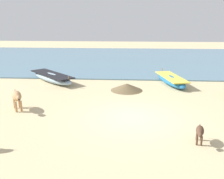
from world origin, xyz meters
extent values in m
plane|color=#CCB789|center=(0.00, 0.00, 0.00)|extent=(80.00, 80.00, 0.00)
cube|color=slate|center=(0.00, 17.09, 0.04)|extent=(60.00, 20.00, 0.08)
ellipsoid|color=#1E669E|center=(2.71, 6.20, 0.27)|extent=(1.95, 4.19, 0.55)
cube|color=#EAD84C|center=(2.71, 6.20, 0.51)|extent=(1.83, 3.71, 0.07)
cube|color=olive|center=(2.65, 6.50, 0.42)|extent=(0.96, 0.32, 0.04)
cylinder|color=olive|center=(2.32, 8.02, 0.65)|extent=(0.06, 0.06, 0.20)
ellipsoid|color=#8CA5B7|center=(-5.67, 6.38, 0.29)|extent=(4.32, 4.25, 0.58)
cube|color=black|center=(-5.67, 6.38, 0.54)|extent=(3.88, 3.82, 0.07)
cube|color=olive|center=(-5.41, 6.12, 0.45)|extent=(0.79, 0.81, 0.04)
cylinder|color=olive|center=(-4.06, 4.82, 0.68)|extent=(0.06, 0.06, 0.20)
ellipsoid|color=tan|center=(-5.62, 0.71, 0.72)|extent=(0.90, 1.11, 0.46)
ellipsoid|color=tan|center=(-5.26, 0.12, 0.79)|extent=(0.36, 0.40, 0.25)
sphere|color=#2D2119|center=(-5.18, -0.01, 0.76)|extent=(0.13, 0.13, 0.10)
cylinder|color=tan|center=(-5.36, 0.51, 0.26)|extent=(0.10, 0.10, 0.52)
cylinder|color=tan|center=(-5.56, 0.39, 0.26)|extent=(0.10, 0.10, 0.52)
cylinder|color=tan|center=(-5.68, 1.03, 0.26)|extent=(0.10, 0.10, 0.52)
cylinder|color=tan|center=(-5.88, 0.91, 0.26)|extent=(0.10, 0.10, 0.52)
cylinder|color=#2D2119|center=(-5.91, 1.18, 0.67)|extent=(0.03, 0.03, 0.43)
ellipsoid|color=#4C3323|center=(2.33, -2.13, 0.47)|extent=(0.44, 0.74, 0.30)
ellipsoid|color=#4C3323|center=(2.21, -2.57, 0.52)|extent=(0.19, 0.25, 0.16)
sphere|color=#2D2119|center=(2.19, -2.67, 0.50)|extent=(0.08, 0.08, 0.06)
cylinder|color=#4C3323|center=(2.35, -2.34, 0.17)|extent=(0.07, 0.07, 0.35)
cylinder|color=#4C3323|center=(2.20, -2.30, 0.17)|extent=(0.07, 0.07, 0.35)
cylinder|color=#4C3323|center=(2.45, -1.95, 0.17)|extent=(0.07, 0.07, 0.35)
cylinder|color=#4C3323|center=(2.30, -1.91, 0.17)|extent=(0.07, 0.07, 0.35)
cylinder|color=#2D2119|center=(2.42, -1.77, 0.44)|extent=(0.02, 0.02, 0.28)
cone|color=brown|center=(-0.32, 4.47, 0.22)|extent=(2.67, 2.67, 0.44)
camera|label=1|loc=(-0.27, -10.21, 4.26)|focal=39.06mm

